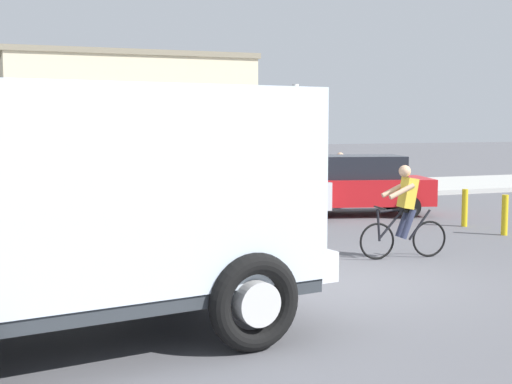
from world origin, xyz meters
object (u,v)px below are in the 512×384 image
truck_foreground (75,197)px  cyclist (405,212)px  car_white_mid (246,190)px  bollard_near (505,215)px  bollard_far (465,208)px  car_red_near (356,185)px  traffic_light_pole (293,145)px  pedestrian_near_kerb (340,179)px

truck_foreground → cyclist: (6.23, 2.96, -0.80)m
car_white_mid → bollard_near: bearing=-38.9°
cyclist → bollard_far: bearing=39.1°
car_red_near → bollard_far: car_red_near is taller
car_white_mid → bollard_near: 6.05m
cyclist → car_red_near: size_ratio=0.40×
cyclist → bollard_far: cyclist is taller
traffic_light_pole → car_red_near: 6.07m
cyclist → car_red_near: (2.14, 5.67, -0.05)m
truck_foreground → traffic_light_pole: traffic_light_pole is taller
bollard_near → traffic_light_pole: bearing=-176.5°
car_white_mid → bollard_far: size_ratio=4.59×
traffic_light_pole → pedestrian_near_kerb: (4.16, 6.01, -1.22)m
pedestrian_near_kerb → bollard_near: bearing=-79.0°
car_white_mid → truck_foreground: bearing=-121.7°
car_red_near → truck_foreground: bearing=-134.1°
truck_foreground → pedestrian_near_kerb: 13.36m
pedestrian_near_kerb → truck_foreground: bearing=-130.5°
car_white_mid → bollard_near: (4.70, -3.79, -0.37)m
car_white_mid → pedestrian_near_kerb: pedestrian_near_kerb is taller
truck_foreground → car_red_near: bearing=45.9°
traffic_light_pole → car_white_mid: (0.57, 4.11, -1.25)m
bollard_near → car_white_mid: bearing=141.1°
cyclist → car_white_mid: (-1.15, 5.27, -0.05)m
truck_foreground → pedestrian_near_kerb: size_ratio=3.54×
truck_foreground → traffic_light_pole: size_ratio=1.79×
traffic_light_pole → car_white_mid: bearing=82.1°
bollard_far → traffic_light_pole: bearing=-161.9°
cyclist → traffic_light_pole: bearing=146.1°
pedestrian_near_kerb → car_white_mid: bearing=-152.1°
car_red_near → pedestrian_near_kerb: bearing=78.7°
traffic_light_pole → bollard_near: size_ratio=3.56×
bollard_near → bollard_far: bearing=90.0°
traffic_light_pole → pedestrian_near_kerb: traffic_light_pole is taller
bollard_near → bollard_far: same height
truck_foreground → cyclist: 6.94m
car_red_near → bollard_near: 4.44m
truck_foreground → traffic_light_pole: (4.50, 4.12, 0.40)m
car_red_near → bollard_near: car_red_near is taller
car_red_near → cyclist: bearing=-110.7°
pedestrian_near_kerb → car_red_near: bearing=-101.3°
traffic_light_pole → car_red_near: traffic_light_pole is taller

